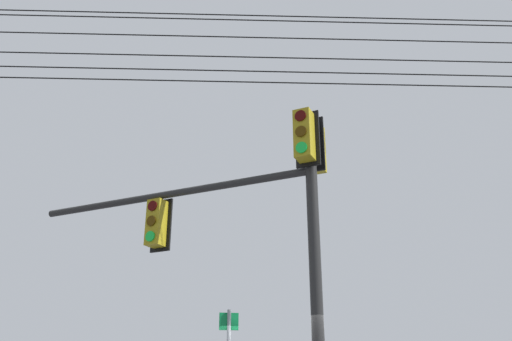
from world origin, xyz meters
TOP-DOWN VIEW (x-y plane):
  - signal_mast_assembly at (0.43, -0.30)m, footprint 1.23×6.11m
  - overhead_wire_span at (0.10, 1.97)m, footprint 9.92×27.70m

SIDE VIEW (x-z plane):
  - signal_mast_assembly at x=0.43m, z-range 1.29..7.30m
  - overhead_wire_span at x=0.10m, z-range 6.45..8.94m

